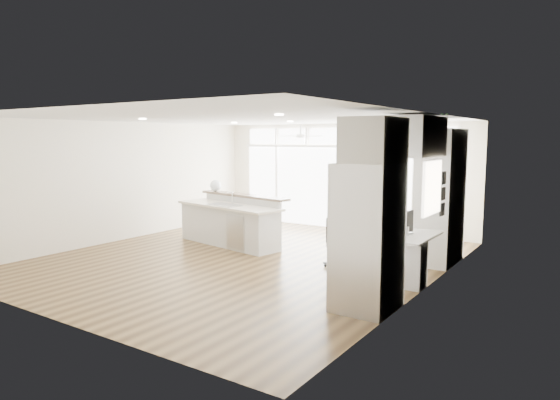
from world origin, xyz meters
The scene contains 24 objects.
floor centered at (0.00, 0.00, -0.01)m, with size 7.00×8.00×0.02m, color #3E2913.
ceiling centered at (0.00, 0.00, 2.70)m, with size 7.00×8.00×0.02m, color white.
wall_back centered at (0.00, 4.00, 1.35)m, with size 7.00×0.04×2.70m, color white.
wall_front centered at (0.00, -4.00, 1.35)m, with size 7.00×0.04×2.70m, color white.
wall_left centered at (-3.50, 0.00, 1.35)m, with size 0.04×8.00×2.70m, color white.
wall_right centered at (3.50, 0.00, 1.35)m, with size 0.04×8.00×2.70m, color white.
glass_wall centered at (0.00, 3.94, 1.05)m, with size 5.80×0.06×2.08m, color silver.
transom_row centered at (0.00, 3.94, 2.38)m, with size 5.90×0.06×0.40m, color silver.
desk_window centered at (3.46, 0.30, 1.55)m, with size 0.04×0.85×0.85m, color white.
ceiling_fan centered at (-0.50, 2.80, 2.48)m, with size 1.16×1.16×0.32m, color white.
recessed_lights centered at (0.00, 0.20, 2.68)m, with size 3.40×3.00×0.02m, color silver.
oven_cabinet centered at (3.17, 1.80, 1.25)m, with size 0.64×1.20×2.50m, color silver.
desk_nook centered at (3.13, 0.30, 0.38)m, with size 0.72×1.30×0.76m, color silver.
upper_cabinets centered at (3.17, 0.30, 2.35)m, with size 0.64×1.30×0.64m, color silver.
refrigerator centered at (3.11, -1.35, 1.00)m, with size 0.76×0.90×2.00m, color #B5B6BA.
fridge_cabinet centered at (3.17, -1.35, 2.30)m, with size 0.64×0.90×0.60m, color silver.
framed_photos centered at (3.46, 0.92, 1.40)m, with size 0.06×0.22×0.80m, color black.
kitchen_island centered at (-1.11, 0.81, 0.54)m, with size 2.72×1.02×1.08m, color silver.
rug centered at (2.27, 0.82, 0.01)m, with size 0.95×0.69×0.01m, color #382411.
office_chair centered at (1.87, 0.35, 0.46)m, with size 0.48×0.44×0.92m, color black.
fishbowl centered at (-1.98, 1.38, 1.21)m, with size 0.27×0.27×0.27m, color white.
monitor centered at (3.05, 0.30, 0.96)m, with size 0.08×0.48×0.40m, color black.
keyboard centered at (2.88, 0.30, 0.77)m, with size 0.12×0.31×0.02m, color silver.
potted_plant centered at (3.17, 1.80, 2.61)m, with size 0.25×0.28×0.21m, color #285825.
Camera 1 is at (5.81, -7.52, 2.33)m, focal length 32.00 mm.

